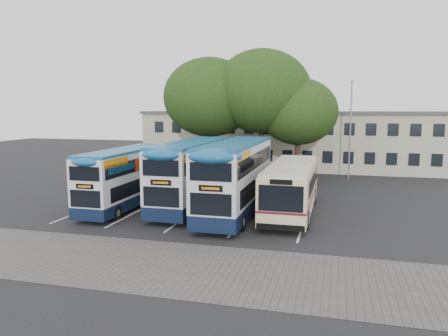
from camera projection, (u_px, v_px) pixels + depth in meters
name	position (u px, v px, depth m)	size (l,w,h in m)	color
ground	(235.00, 235.00, 22.63)	(120.00, 120.00, 0.00)	black
paving_strip	(161.00, 265.00, 18.35)	(40.00, 6.00, 0.01)	#595654
bay_lines	(197.00, 209.00, 28.37)	(14.12, 11.00, 0.01)	silver
depot_building	(292.00, 139.00, 48.05)	(32.40, 8.40, 6.20)	#B1A78F
lamp_post	(350.00, 124.00, 39.54)	(0.25, 1.05, 9.06)	gray
tree_left	(210.00, 97.00, 39.71)	(8.44, 8.44, 11.11)	black
tree_mid	(262.00, 91.00, 38.65)	(8.71, 8.71, 11.73)	black
tree_right	(298.00, 112.00, 38.12)	(6.88, 6.88, 9.16)	black
bus_dd_left	(125.00, 176.00, 28.64)	(2.27, 9.35, 3.89)	#0E1933
bus_dd_mid	(192.00, 171.00, 28.78)	(2.55, 10.51, 4.38)	#0E1933
bus_dd_right	(236.00, 175.00, 26.81)	(2.62, 10.82, 4.51)	#0E1933
bus_single	(292.00, 185.00, 27.32)	(2.67, 10.49, 3.13)	beige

